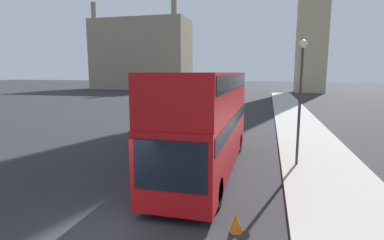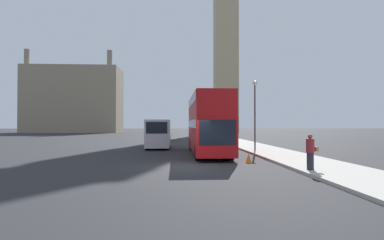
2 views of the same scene
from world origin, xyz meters
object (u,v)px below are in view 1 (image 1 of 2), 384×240
Objects in this scene: red_double_decker_bus at (207,117)px; street_lamp at (301,84)px; white_van at (166,117)px; parked_sedan at (205,107)px.

street_lamp is (3.99, 1.51, 1.42)m from red_double_decker_bus.
white_van reaches higher than parked_sedan.
street_lamp is 19.61m from parked_sedan.
street_lamp is at bearing 20.80° from red_double_decker_bus.
red_double_decker_bus is 7.47m from white_van.
parked_sedan is at bearing 101.89° from red_double_decker_bus.
street_lamp is 1.31× the size of parked_sedan.
street_lamp is at bearing -30.26° from white_van.
white_van is 12.95m from parked_sedan.
street_lamp reaches higher than red_double_decker_bus.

